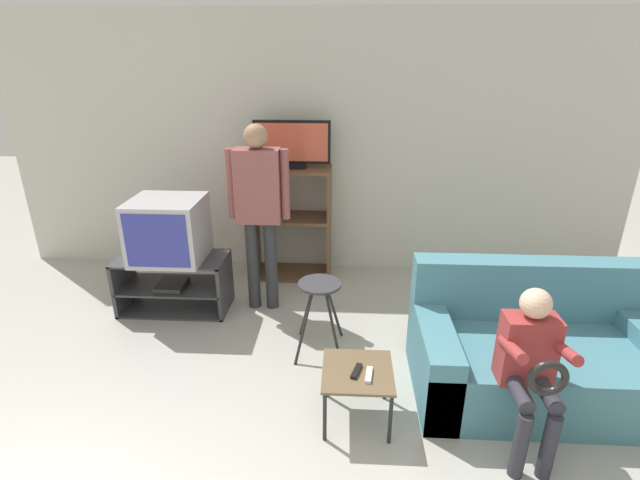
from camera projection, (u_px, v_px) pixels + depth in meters
name	position (u px, v px, depth m)	size (l,w,h in m)	color
wall_back	(318.00, 148.00, 4.71)	(6.40, 0.06, 2.60)	beige
tv_stand	(174.00, 284.00, 4.19)	(0.97, 0.46, 0.51)	#38383D
television_main	(168.00, 229.00, 3.99)	(0.60, 0.56, 0.54)	#B2B2B7
media_shelf	(291.00, 222.00, 4.73)	(0.80, 0.42, 1.15)	brown
television_flat	(292.00, 145.00, 4.46)	(0.74, 0.20, 0.45)	black
folding_stool	(320.00, 297.00, 3.50)	(0.36, 0.43, 0.59)	black
snack_table	(357.00, 376.00, 2.86)	(0.43, 0.43, 0.37)	brown
remote_control_black	(356.00, 371.00, 2.82)	(0.04, 0.14, 0.02)	black
remote_control_white	(369.00, 375.00, 2.78)	(0.04, 0.14, 0.02)	silver
couch	(535.00, 354.00, 3.14)	(1.62, 0.90, 0.85)	teal
person_standing_adult	(259.00, 202.00, 3.94)	(0.53, 0.20, 1.66)	#2D2D33
person_seated_child	(531.00, 362.00, 2.56)	(0.33, 0.43, 1.00)	#2D2D38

